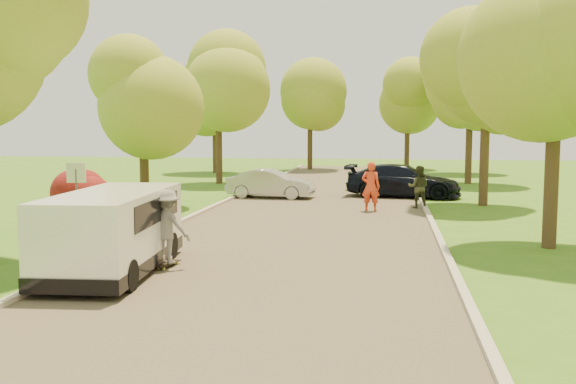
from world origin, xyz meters
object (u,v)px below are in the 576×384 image
Objects in this scene: minivan at (114,230)px; person_striped at (371,187)px; person_olive at (419,187)px; street_sign at (77,185)px; longboard at (168,264)px; silver_sedan at (271,184)px; skateboarder at (167,226)px; dark_sedan at (403,181)px.

person_striped is at bearing 60.03° from minivan.
person_olive is (7.00, 12.14, -0.11)m from minivan.
street_sign is 10.85m from person_striped.
street_sign is at bearing -28.43° from longboard.
person_striped is at bearing -125.87° from silver_sedan.
skateboarder is (0.25, -14.15, 0.31)m from silver_sedan.
skateboarder reaches higher than longboard.
street_sign is 4.77m from longboard.
minivan is (2.60, -3.45, -0.63)m from street_sign.
minivan reaches higher than person_olive.
dark_sedan is 3.06× the size of skateboarder.
minivan is 12.13m from person_striped.
skateboarder is at bearing 72.70° from person_striped.
longboard is (-5.54, -15.35, -0.64)m from dark_sedan.
person_striped reaches higher than silver_sedan.
street_sign reaches higher than longboard.
dark_sedan is 16.32m from skateboarder.
minivan is 5.55× the size of longboard.
silver_sedan is 2.31× the size of skateboarder.
minivan is 2.94× the size of skateboarder.
minivan is 2.62× the size of person_striped.
minivan is at bearing 43.54° from longboard.
silver_sedan is 0.76× the size of dark_sedan.
street_sign is at bearing 46.90° from person_olive.
silver_sedan is at bearing -18.14° from person_olive.
silver_sedan is (0.72, 14.79, -0.30)m from minivan.
skateboarder is (-0.00, -0.00, 0.85)m from longboard.
silver_sedan is at bearing -35.46° from person_striped.
person_olive is at bearing -107.91° from longboard.
minivan reaches higher than silver_sedan.
longboard is 0.53× the size of skateboarder.
silver_sedan is at bearing 73.70° from street_sign.
street_sign is at bearing -28.43° from skateboarder.
minivan is 0.96× the size of dark_sedan.
silver_sedan is 6.82m from person_olive.
dark_sedan is 16.33m from longboard.
street_sign is 4.36m from minivan.
dark_sedan reaches higher than longboard.
minivan is 1.27× the size of silver_sedan.
skateboarder is 1.01× the size of person_olive.
street_sign reaches higher than skateboarder.
longboard is (0.25, -14.15, -0.54)m from silver_sedan.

